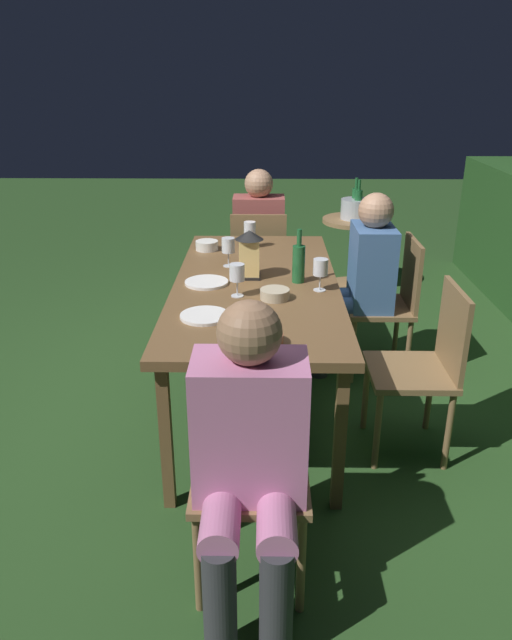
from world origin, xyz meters
The scene contains 23 objects.
ground_plane centered at (0.00, 0.00, 0.00)m, with size 16.00×16.00×0.00m, color #26471E.
dining_table centered at (0.00, 0.00, 0.70)m, with size 1.95×0.88×0.75m.
chair_head_near centered at (-1.22, 0.00, 0.49)m, with size 0.40×0.42×0.87m.
person_in_rust centered at (-1.42, 0.00, 0.64)m, with size 0.48×0.38×1.15m.
chair_side_right_a centered at (-0.44, 0.83, 0.49)m, with size 0.42×0.40×0.87m.
person_in_blue centered at (-0.44, 0.64, 0.64)m, with size 0.38×0.47×1.15m.
chair_head_far centered at (1.22, 0.00, 0.49)m, with size 0.40×0.42×0.87m.
person_in_pink centered at (1.42, 0.00, 0.64)m, with size 0.48×0.38×1.15m.
chair_side_right_b centered at (0.44, 0.83, 0.49)m, with size 0.42×0.40×0.87m.
lantern_centerpiece centered at (-0.07, -0.04, 0.90)m, with size 0.15×0.15×0.27m.
green_bottle_on_table centered at (0.00, 0.23, 0.86)m, with size 0.07×0.07×0.29m.
wine_glass_a centered at (0.23, -0.09, 0.87)m, with size 0.08×0.08×0.17m.
wine_glass_b centered at (-0.68, -0.05, 0.87)m, with size 0.08×0.08×0.17m.
wine_glass_c centered at (0.13, 0.33, 0.87)m, with size 0.08×0.08×0.17m.
wine_glass_d centered at (-0.28, -0.16, 0.87)m, with size 0.08×0.08×0.17m.
plate_a centered at (0.51, -0.23, 0.76)m, with size 0.23×0.23×0.01m, color white.
plate_b centered at (0.04, -0.26, 0.76)m, with size 0.23×0.23×0.01m, color white.
bowl_olives centered at (0.26, 0.10, 0.78)m, with size 0.15×0.15×0.05m.
bowl_bread centered at (0.80, 0.04, 0.77)m, with size 0.17×0.17×0.05m.
bowl_salad centered at (0.57, 0.01, 0.78)m, with size 0.14×0.14×0.05m.
bowl_dip centered at (-0.62, -0.32, 0.78)m, with size 0.14×0.14×0.06m.
side_table centered at (-2.07, 0.83, 0.42)m, with size 0.57×0.57×0.62m.
ice_bucket centered at (-2.07, 0.83, 0.72)m, with size 0.26×0.26×0.34m.
Camera 1 is at (3.06, 0.05, 1.80)m, focal length 33.53 mm.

